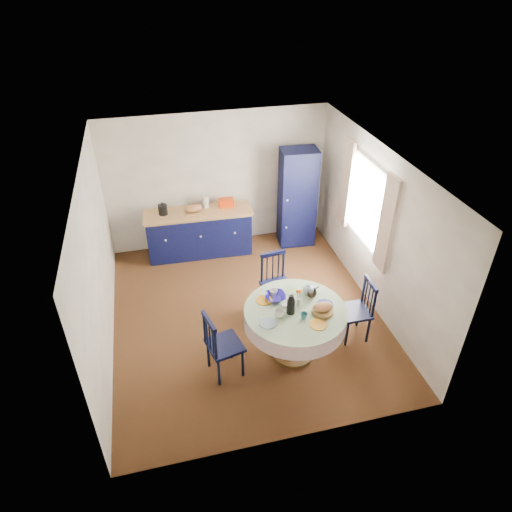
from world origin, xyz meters
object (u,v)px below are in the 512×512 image
at_px(dining_table, 296,317).
at_px(mug_b, 304,316).
at_px(kitchen_counter, 199,232).
at_px(pantry_cabinet, 297,198).
at_px(chair_left, 221,345).
at_px(chair_far, 276,283).
at_px(cobalt_bowl, 275,297).
at_px(mug_d, 273,293).
at_px(mug_a, 280,314).
at_px(chair_right, 358,310).
at_px(mug_c, 312,293).

relative_size(dining_table, mug_b, 14.81).
distance_m(kitchen_counter, pantry_cabinet, 1.90).
bearing_deg(chair_left, mug_b, -109.20).
relative_size(chair_far, cobalt_bowl, 3.56).
xyz_separation_m(chair_far, mug_d, (-0.24, -0.66, 0.37)).
bearing_deg(mug_d, mug_a, -94.98).
bearing_deg(pantry_cabinet, dining_table, -104.19).
bearing_deg(mug_b, cobalt_bowl, 117.54).
distance_m(dining_table, mug_a, 0.31).
bearing_deg(mug_a, pantry_cabinet, 67.75).
bearing_deg(chair_far, mug_b, -97.50).
bearing_deg(dining_table, chair_left, -175.67).
bearing_deg(dining_table, kitchen_counter, 106.97).
height_order(chair_right, cobalt_bowl, chair_right).
xyz_separation_m(pantry_cabinet, chair_far, (-0.92, -1.84, -0.43)).
relative_size(chair_far, mug_a, 8.01).
height_order(pantry_cabinet, chair_right, pantry_cabinet).
bearing_deg(mug_d, cobalt_bowl, -81.32).
bearing_deg(chair_right, chair_far, -130.48).
relative_size(kitchen_counter, pantry_cabinet, 1.04).
height_order(dining_table, chair_right, dining_table).
relative_size(dining_table, mug_a, 11.01).
bearing_deg(mug_b, dining_table, 102.39).
height_order(pantry_cabinet, cobalt_bowl, pantry_cabinet).
bearing_deg(dining_table, mug_b, -77.61).
relative_size(mug_b, mug_d, 0.82).
bearing_deg(mug_b, mug_d, 115.58).
height_order(chair_left, mug_d, chair_left).
bearing_deg(chair_right, chair_left, -82.25).
bearing_deg(dining_table, cobalt_bowl, 125.81).
xyz_separation_m(mug_d, cobalt_bowl, (0.01, -0.06, -0.02)).
bearing_deg(mug_a, mug_d, 85.02).
relative_size(chair_left, mug_c, 7.56).
distance_m(dining_table, chair_right, 1.02).
xyz_separation_m(kitchen_counter, mug_b, (0.93, -3.09, 0.42)).
bearing_deg(chair_left, chair_far, -57.21).
bearing_deg(chair_far, mug_d, -117.93).
bearing_deg(mug_a, chair_far, 75.65).
distance_m(kitchen_counter, chair_far, 2.10).
xyz_separation_m(chair_far, mug_c, (0.26, -0.79, 0.37)).
height_order(pantry_cabinet, chair_far, pantry_cabinet).
bearing_deg(chair_right, pantry_cabinet, -178.31).
bearing_deg(dining_table, mug_c, 36.45).
relative_size(chair_left, mug_b, 10.88).
height_order(mug_b, mug_d, mug_d).
bearing_deg(mug_b, kitchen_counter, 106.70).
bearing_deg(chair_right, mug_c, -93.29).
height_order(kitchen_counter, cobalt_bowl, kitchen_counter).
distance_m(mug_a, mug_b, 0.31).
bearing_deg(mug_b, mug_a, 158.86).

